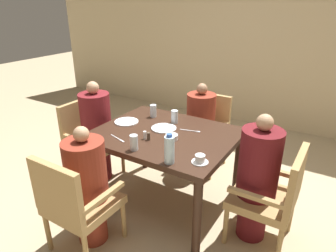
% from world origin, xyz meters
% --- Properties ---
extents(ground_plane, '(16.00, 16.00, 0.00)m').
position_xyz_m(ground_plane, '(0.00, 0.00, 0.00)').
color(ground_plane, tan).
extents(wall_back, '(8.00, 0.06, 2.80)m').
position_xyz_m(wall_back, '(0.00, 2.53, 1.40)').
color(wall_back, '#C6B289').
rests_on(wall_back, ground_plane).
extents(dining_table, '(1.25, 1.01, 0.75)m').
position_xyz_m(dining_table, '(0.00, 0.00, 0.66)').
color(dining_table, '#331E14').
rests_on(dining_table, ground_plane).
extents(chair_left_side, '(0.49, 0.49, 0.86)m').
position_xyz_m(chair_left_side, '(-1.00, 0.00, 0.46)').
color(chair_left_side, '#A88451').
rests_on(chair_left_side, ground_plane).
extents(diner_in_left_chair, '(0.32, 0.32, 1.12)m').
position_xyz_m(diner_in_left_chair, '(-0.87, 0.00, 0.57)').
color(diner_in_left_chair, maroon).
rests_on(diner_in_left_chair, ground_plane).
extents(chair_far_side, '(0.49, 0.49, 0.86)m').
position_xyz_m(chair_far_side, '(0.00, 0.88, 0.46)').
color(chair_far_side, '#A88451').
rests_on(chair_far_side, ground_plane).
extents(diner_in_far_chair, '(0.32, 0.32, 1.05)m').
position_xyz_m(diner_in_far_chair, '(-0.00, 0.75, 0.54)').
color(diner_in_far_chair, maroon).
rests_on(diner_in_far_chair, ground_plane).
extents(chair_right_side, '(0.49, 0.49, 0.86)m').
position_xyz_m(chair_right_side, '(1.00, 0.00, 0.46)').
color(chair_right_side, '#A88451').
rests_on(chair_right_side, ground_plane).
extents(diner_in_right_chair, '(0.32, 0.32, 1.11)m').
position_xyz_m(diner_in_right_chair, '(0.87, 0.00, 0.57)').
color(diner_in_right_chair, '#5B1419').
rests_on(diner_in_right_chair, ground_plane).
extents(chair_near_corner, '(0.49, 0.49, 0.86)m').
position_xyz_m(chair_near_corner, '(-0.25, -0.88, 0.46)').
color(chair_near_corner, '#A88451').
rests_on(chair_near_corner, ground_plane).
extents(diner_in_near_chair, '(0.32, 0.32, 1.03)m').
position_xyz_m(diner_in_near_chair, '(-0.25, -0.75, 0.53)').
color(diner_in_near_chair, maroon).
rests_on(diner_in_near_chair, ground_plane).
extents(plate_main_left, '(0.24, 0.24, 0.01)m').
position_xyz_m(plate_main_left, '(-0.06, 0.07, 0.76)').
color(plate_main_left, white).
rests_on(plate_main_left, dining_table).
extents(plate_main_right, '(0.24, 0.24, 0.01)m').
position_xyz_m(plate_main_right, '(-0.46, 0.01, 0.76)').
color(plate_main_right, white).
rests_on(plate_main_right, dining_table).
extents(teacup_with_saucer, '(0.13, 0.13, 0.06)m').
position_xyz_m(teacup_with_saucer, '(0.51, -0.32, 0.78)').
color(teacup_with_saucer, white).
rests_on(teacup_with_saucer, dining_table).
extents(bowl_small, '(0.11, 0.11, 0.05)m').
position_xyz_m(bowl_small, '(0.12, -0.09, 0.78)').
color(bowl_small, white).
rests_on(bowl_small, dining_table).
extents(water_bottle, '(0.08, 0.08, 0.24)m').
position_xyz_m(water_bottle, '(0.31, -0.44, 0.86)').
color(water_bottle, silver).
rests_on(water_bottle, dining_table).
extents(glass_tall_near, '(0.07, 0.07, 0.13)m').
position_xyz_m(glass_tall_near, '(-0.04, -0.41, 0.82)').
color(glass_tall_near, silver).
rests_on(glass_tall_near, dining_table).
extents(glass_tall_mid, '(0.07, 0.07, 0.13)m').
position_xyz_m(glass_tall_mid, '(-0.05, 0.25, 0.82)').
color(glass_tall_mid, silver).
rests_on(glass_tall_mid, dining_table).
extents(glass_tall_far, '(0.07, 0.07, 0.13)m').
position_xyz_m(glass_tall_far, '(-0.32, 0.28, 0.82)').
color(glass_tall_far, silver).
rests_on(glass_tall_far, dining_table).
extents(salt_shaker, '(0.03, 0.03, 0.07)m').
position_xyz_m(salt_shaker, '(-0.08, -0.20, 0.79)').
color(salt_shaker, white).
rests_on(salt_shaker, dining_table).
extents(pepper_shaker, '(0.03, 0.03, 0.07)m').
position_xyz_m(pepper_shaker, '(-0.04, -0.20, 0.79)').
color(pepper_shaker, '#4C3D2D').
rests_on(pepper_shaker, dining_table).
extents(fork_beside_plate, '(0.19, 0.06, 0.00)m').
position_xyz_m(fork_beside_plate, '(0.19, 0.16, 0.76)').
color(fork_beside_plate, silver).
rests_on(fork_beside_plate, dining_table).
extents(knife_beside_plate, '(0.20, 0.07, 0.00)m').
position_xyz_m(knife_beside_plate, '(-0.28, -0.32, 0.76)').
color(knife_beside_plate, silver).
rests_on(knife_beside_plate, dining_table).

